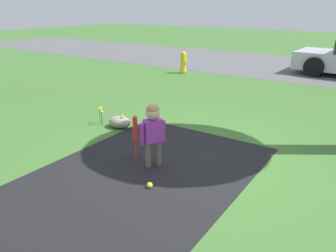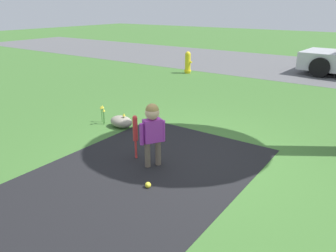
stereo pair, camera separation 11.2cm
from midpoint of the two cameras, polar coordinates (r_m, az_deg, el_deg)
name	(u,v)px [view 2 (the right image)]	position (r m, az deg, el deg)	size (l,w,h in m)	color
ground_plane	(203,158)	(5.39, 6.76, -5.54)	(60.00, 60.00, 0.00)	#3D6B2D
driveway_strip	(56,226)	(4.03, -18.15, -16.26)	(2.81, 7.00, 0.01)	black
street_strip	(325,70)	(14.07, 25.84, 8.76)	(40.00, 6.00, 0.01)	#59595B
child	(152,126)	(4.85, -2.07, -0.07)	(0.27, 0.36, 1.00)	#6B5B4C
baseball_bat	(135,131)	(5.18, -5.11, -0.86)	(0.08, 0.08, 0.73)	red
sports_ball	(148,185)	(4.52, -2.79, -10.22)	(0.08, 0.08, 0.08)	yellow
fire_hydrant	(188,63)	(12.09, 3.74, 10.96)	(0.28, 0.25, 0.78)	yellow
flower_bed	(108,111)	(6.84, -10.01, 2.61)	(0.71, 0.16, 0.42)	#38702D
edging_rock	(121,122)	(6.70, -7.67, 0.76)	(0.50, 0.35, 0.23)	gray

